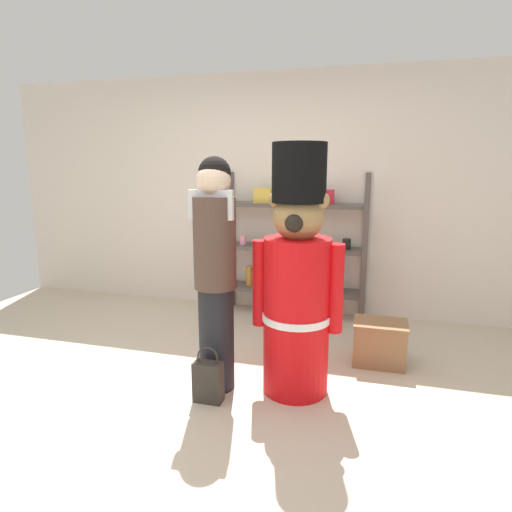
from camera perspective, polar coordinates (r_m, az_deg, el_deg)
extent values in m
plane|color=beige|center=(3.24, -7.67, -18.31)|extent=(6.40, 6.40, 0.00)
cube|color=silver|center=(4.91, 2.04, 8.04)|extent=(6.40, 0.12, 2.60)
cube|color=#4C4742|center=(4.75, -4.29, 1.50)|extent=(0.05, 0.05, 1.55)
cube|color=#4C4742|center=(4.48, 14.03, 0.56)|extent=(0.05, 0.05, 1.55)
cube|color=#4C4742|center=(5.03, -3.14, 2.08)|extent=(0.05, 0.05, 1.55)
cube|color=#4C4742|center=(4.77, 14.14, 1.23)|extent=(0.05, 0.05, 1.55)
cube|color=#4C4742|center=(4.81, 4.85, -4.44)|extent=(1.49, 0.30, 0.04)
cube|color=#4C4742|center=(4.70, 4.94, 1.01)|extent=(1.49, 0.30, 0.04)
cube|color=#4C4742|center=(4.64, 5.04, 6.66)|extent=(1.49, 0.30, 0.04)
cylinder|color=pink|center=(4.78, -1.74, 2.10)|extent=(0.07, 0.07, 0.10)
cylinder|color=green|center=(4.74, 2.75, 1.89)|extent=(0.09, 0.09, 0.09)
cylinder|color=yellow|center=(4.64, 7.18, 1.69)|extent=(0.09, 0.09, 0.10)
cylinder|color=black|center=(4.64, 11.81, 1.57)|extent=(0.09, 0.09, 0.11)
cylinder|color=#B27226|center=(4.88, -0.91, -2.62)|extent=(0.07, 0.07, 0.22)
cylinder|color=silver|center=(4.76, 4.84, -2.93)|extent=(0.08, 0.08, 0.23)
cylinder|color=navy|center=(4.71, 10.84, -3.25)|extent=(0.08, 0.08, 0.23)
cube|color=gold|center=(4.70, 1.00, 7.96)|extent=(0.19, 0.15, 0.15)
cube|color=#B21E2D|center=(4.58, 9.24, 7.66)|extent=(0.15, 0.12, 0.15)
cylinder|color=red|center=(3.13, 5.32, -7.89)|extent=(0.47, 0.47, 1.13)
cylinder|color=white|center=(3.13, 5.32, -7.87)|extent=(0.49, 0.49, 0.05)
sphere|color=#9C7A49|center=(2.97, 5.58, 5.16)|extent=(0.35, 0.35, 0.35)
sphere|color=#9C7A49|center=(2.99, 2.81, 7.41)|extent=(0.12, 0.12, 0.12)
sphere|color=#9C7A49|center=(2.94, 8.47, 7.22)|extent=(0.12, 0.12, 0.12)
cylinder|color=black|center=(2.95, 5.69, 10.82)|extent=(0.37, 0.37, 0.40)
cylinder|color=red|center=(3.12, 0.55, -3.57)|extent=(0.11, 0.11, 0.62)
cylinder|color=red|center=(3.03, 10.39, -4.22)|extent=(0.11, 0.11, 0.62)
sphere|color=black|center=(2.82, 5.02, 4.29)|extent=(0.12, 0.12, 0.12)
cylinder|color=black|center=(3.24, -5.19, -10.68)|extent=(0.25, 0.25, 0.77)
cylinder|color=#4C382D|center=(3.04, -5.43, 1.71)|extent=(0.30, 0.30, 0.64)
sphere|color=beige|center=(2.99, -5.59, 9.79)|extent=(0.24, 0.24, 0.24)
cube|color=silver|center=(2.95, -5.95, 6.69)|extent=(0.31, 0.04, 0.20)
sphere|color=black|center=(3.01, -5.47, 10.82)|extent=(0.22, 0.22, 0.22)
cube|color=#332D28|center=(3.16, -6.28, -16.10)|extent=(0.20, 0.11, 0.29)
torus|color=#332D28|center=(3.08, -6.36, -13.07)|extent=(0.15, 0.01, 0.15)
cube|color=olive|center=(3.81, 15.88, -11.01)|extent=(0.41, 0.32, 0.34)
cube|color=olive|center=(3.75, 16.04, -8.46)|extent=(0.43, 0.33, 0.02)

